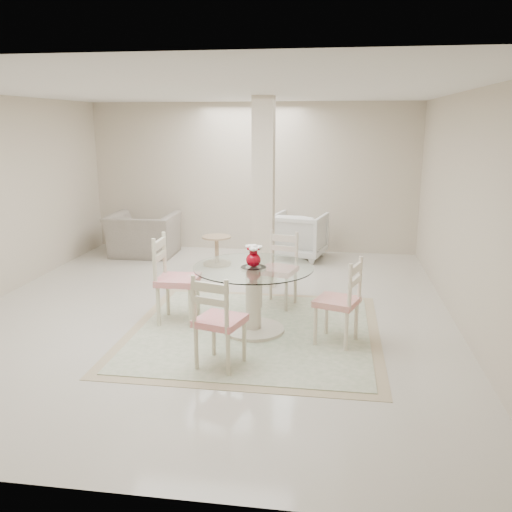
# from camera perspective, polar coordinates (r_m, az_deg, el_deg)

# --- Properties ---
(ground) EXTENTS (7.00, 7.00, 0.00)m
(ground) POSITION_cam_1_polar(r_m,az_deg,el_deg) (6.96, -4.78, -5.81)
(ground) COLOR beige
(ground) RESTS_ON ground
(room_shell) EXTENTS (6.02, 7.02, 2.71)m
(room_shell) POSITION_cam_1_polar(r_m,az_deg,el_deg) (6.57, -5.11, 9.61)
(room_shell) COLOR beige
(room_shell) RESTS_ON ground
(column) EXTENTS (0.30, 0.30, 2.70)m
(column) POSITION_cam_1_polar(r_m,az_deg,el_deg) (7.81, 0.79, 6.61)
(column) COLOR beige
(column) RESTS_ON ground
(area_rug) EXTENTS (2.86, 2.86, 0.02)m
(area_rug) POSITION_cam_1_polar(r_m,az_deg,el_deg) (6.28, -0.27, -7.92)
(area_rug) COLOR tan
(area_rug) RESTS_ON ground
(dining_table) EXTENTS (1.34, 1.34, 0.78)m
(dining_table) POSITION_cam_1_polar(r_m,az_deg,el_deg) (6.14, -0.27, -4.57)
(dining_table) COLOR beige
(dining_table) RESTS_ON ground
(red_vase) EXTENTS (0.19, 0.18, 0.25)m
(red_vase) POSITION_cam_1_polar(r_m,az_deg,el_deg) (6.00, -0.27, 0.02)
(red_vase) COLOR #A50515
(red_vase) RESTS_ON dining_table
(dining_chair_east) EXTENTS (0.54, 0.54, 1.05)m
(dining_chair_east) POSITION_cam_1_polar(r_m,az_deg,el_deg) (5.84, 9.16, -4.12)
(dining_chair_east) COLOR #F7E7CB
(dining_chair_east) RESTS_ON ground
(dining_chair_north) EXTENTS (0.52, 0.52, 1.07)m
(dining_chair_north) POSITION_cam_1_polar(r_m,az_deg,el_deg) (7.02, 2.58, -0.80)
(dining_chair_north) COLOR beige
(dining_chair_north) RESTS_ON ground
(dining_chair_west) EXTENTS (0.48, 0.47, 1.17)m
(dining_chair_west) POSITION_cam_1_polar(r_m,az_deg,el_deg) (6.47, -8.89, -1.74)
(dining_chair_west) COLOR beige
(dining_chair_west) RESTS_ON ground
(dining_chair_south) EXTENTS (0.52, 0.52, 1.06)m
(dining_chair_south) POSITION_cam_1_polar(r_m,az_deg,el_deg) (5.20, -4.17, -6.21)
(dining_chair_south) COLOR beige
(dining_chair_south) RESTS_ON ground
(recliner_taupe) EXTENTS (1.17, 1.03, 0.76)m
(recliner_taupe) POSITION_cam_1_polar(r_m,az_deg,el_deg) (9.92, -11.79, 2.19)
(recliner_taupe) COLOR gray
(recliner_taupe) RESTS_ON ground
(armchair_white) EXTENTS (1.03, 1.05, 0.81)m
(armchair_white) POSITION_cam_1_polar(r_m,az_deg,el_deg) (9.57, 4.56, 2.18)
(armchair_white) COLOR silver
(armchair_white) RESTS_ON ground
(side_table) EXTENTS (0.48, 0.48, 0.50)m
(side_table) POSITION_cam_1_polar(r_m,az_deg,el_deg) (9.08, -4.15, 0.43)
(side_table) COLOR tan
(side_table) RESTS_ON ground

